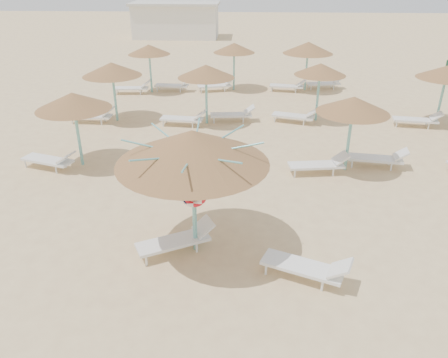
{
  "coord_description": "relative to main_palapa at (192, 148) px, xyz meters",
  "views": [
    {
      "loc": [
        1.07,
        -9.56,
        6.63
      ],
      "look_at": [
        0.49,
        1.16,
        1.3
      ],
      "focal_mm": 35.0,
      "sensor_mm": 36.0,
      "label": 1
    }
  ],
  "objects": [
    {
      "name": "service_hut",
      "position": [
        -5.84,
        35.31,
        -1.18
      ],
      "size": [
        8.4,
        4.4,
        3.25
      ],
      "color": "silver",
      "rests_on": "ground"
    },
    {
      "name": "palapa_field",
      "position": [
        2.03,
        10.31,
        -0.54
      ],
      "size": [
        18.52,
        13.62,
        2.71
      ],
      "color": "#69B7B4",
      "rests_on": "ground"
    },
    {
      "name": "lounger_main_a",
      "position": [
        -0.42,
        -0.11,
        -2.48
      ],
      "size": [
        2.04,
        1.45,
        0.72
      ],
      "rotation": [
        0.0,
        0.0,
        0.48
      ],
      "color": "white",
      "rests_on": "ground"
    },
    {
      "name": "main_palapa",
      "position": [
        0.0,
        0.0,
        0.0
      ],
      "size": [
        3.62,
        3.62,
        3.24
      ],
      "color": "#69B7B4",
      "rests_on": "ground"
    },
    {
      "name": "ground",
      "position": [
        0.16,
        0.31,
        -2.82
      ],
      "size": [
        120.0,
        120.0,
        0.0
      ],
      "primitive_type": "plane",
      "color": "#DCBD86",
      "rests_on": "ground"
    },
    {
      "name": "lounger_main_b",
      "position": [
        2.73,
        -1.07,
        -2.47
      ],
      "size": [
        2.11,
        1.34,
        0.74
      ],
      "rotation": [
        0.0,
        0.0,
        -0.39
      ],
      "color": "white",
      "rests_on": "ground"
    }
  ]
}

